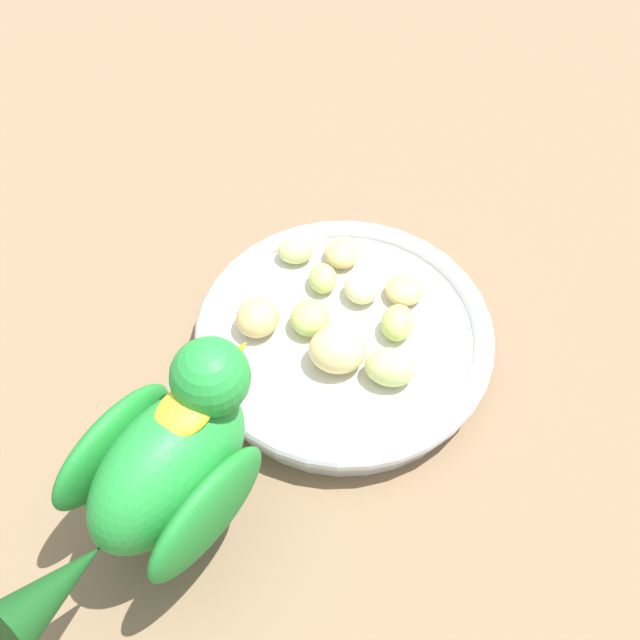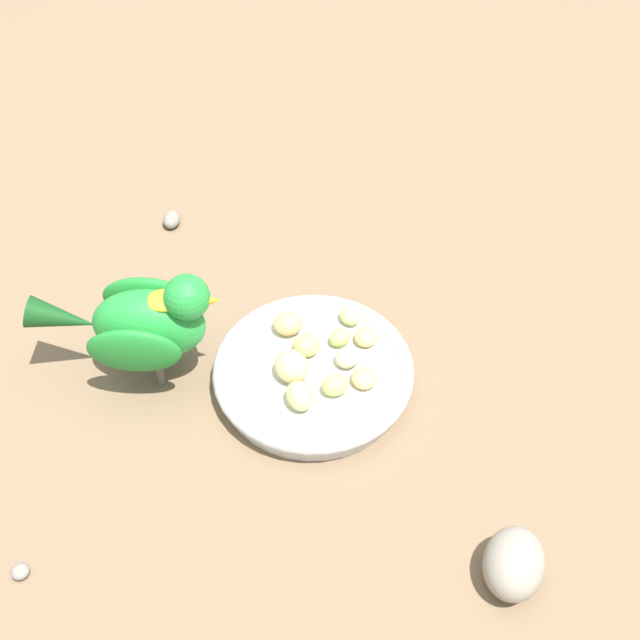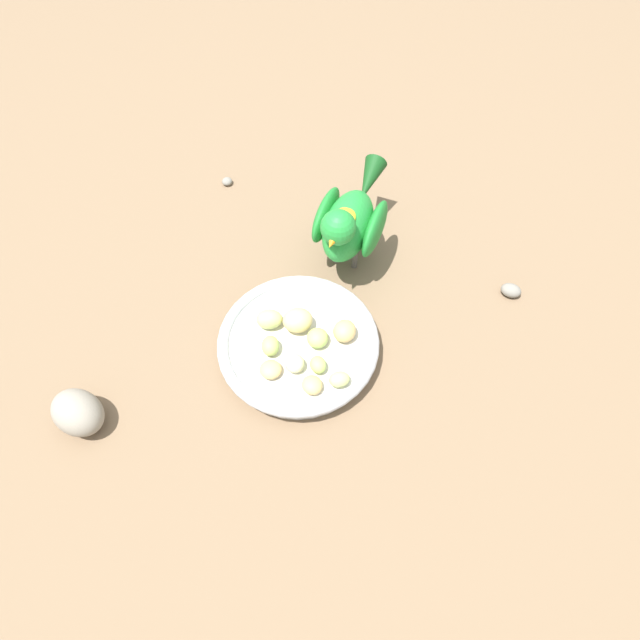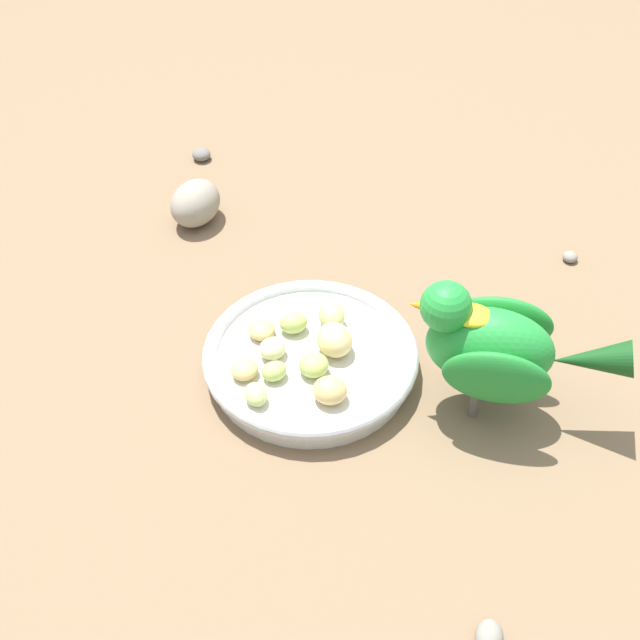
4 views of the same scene
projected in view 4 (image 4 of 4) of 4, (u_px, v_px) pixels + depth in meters
ground_plane at (311, 371)px, 0.87m from camera, size 4.00×4.00×0.00m
feeding_bowl at (310, 363)px, 0.85m from camera, size 0.21×0.21×0.03m
apple_piece_0 at (293, 323)px, 0.87m from camera, size 0.04×0.03×0.02m
apple_piece_1 at (330, 390)px, 0.80m from camera, size 0.04×0.04×0.02m
apple_piece_2 at (334, 340)px, 0.84m from camera, size 0.05×0.05×0.03m
apple_piece_3 at (273, 348)px, 0.84m from camera, size 0.03×0.03×0.02m
apple_piece_4 at (256, 395)px, 0.80m from camera, size 0.03×0.03×0.02m
apple_piece_5 at (314, 365)px, 0.83m from camera, size 0.04×0.04×0.02m
apple_piece_6 at (262, 330)px, 0.87m from camera, size 0.04×0.04×0.02m
apple_piece_7 at (277, 373)px, 0.82m from camera, size 0.03×0.03×0.02m
apple_piece_8 at (332, 315)px, 0.87m from camera, size 0.04×0.04×0.03m
apple_piece_9 at (245, 370)px, 0.83m from camera, size 0.03×0.03×0.02m
parrot at (495, 344)px, 0.78m from camera, size 0.15×0.18×0.14m
rock_large at (195, 203)px, 1.03m from camera, size 0.08×0.07×0.05m
pebble_0 at (570, 257)px, 0.99m from camera, size 0.02×0.02×0.01m
pebble_1 at (201, 154)px, 1.14m from camera, size 0.03×0.03×0.02m
pebble_2 at (489, 637)px, 0.66m from camera, size 0.04×0.03×0.02m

